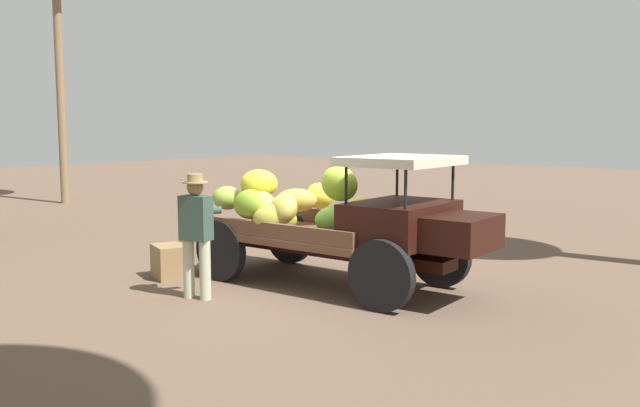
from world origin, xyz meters
TOP-DOWN VIEW (x-y plane):
  - ground_plane at (0.00, 0.00)m, footprint 60.00×60.00m
  - truck at (0.53, 0.05)m, footprint 4.52×1.96m
  - farmer at (-0.58, -1.67)m, footprint 0.54×0.50m
  - wooden_crate at (-1.83, -1.10)m, footprint 0.73×0.68m

SIDE VIEW (x-z plane):
  - ground_plane at x=0.00m, z-range 0.00..0.00m
  - wooden_crate at x=-1.83m, z-range 0.00..0.50m
  - farmer at x=-0.58m, z-range 0.11..1.78m
  - truck at x=0.53m, z-range 0.01..1.90m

